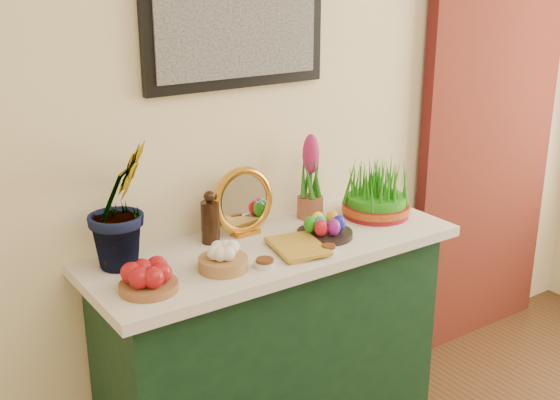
% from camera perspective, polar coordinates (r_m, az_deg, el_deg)
% --- Properties ---
extents(sideboard, '(1.30, 0.45, 0.85)m').
position_cam_1_polar(sideboard, '(2.79, -0.60, -12.37)').
color(sideboard, '#12331B').
rests_on(sideboard, ground).
extents(tablecloth, '(1.40, 0.55, 0.04)m').
position_cam_1_polar(tablecloth, '(2.59, -0.63, -3.90)').
color(tablecloth, silver).
rests_on(tablecloth, sideboard).
extents(hyacinth_green, '(0.35, 0.33, 0.57)m').
position_cam_1_polar(hyacinth_green, '(2.36, -12.94, 1.22)').
color(hyacinth_green, '#236B19').
rests_on(hyacinth_green, tablecloth).
extents(apple_bowl, '(0.22, 0.22, 0.09)m').
position_cam_1_polar(apple_bowl, '(2.24, -10.68, -6.33)').
color(apple_bowl, brown).
rests_on(apple_bowl, tablecloth).
extents(garlic_basket, '(0.17, 0.17, 0.09)m').
position_cam_1_polar(garlic_basket, '(2.35, -4.66, -4.81)').
color(garlic_basket, '#AE7246').
rests_on(garlic_basket, tablecloth).
extents(vinegar_cruet, '(0.07, 0.07, 0.20)m').
position_cam_1_polar(vinegar_cruet, '(2.57, -5.69, -1.62)').
color(vinegar_cruet, black).
rests_on(vinegar_cruet, tablecloth).
extents(mirror, '(0.26, 0.07, 0.26)m').
position_cam_1_polar(mirror, '(2.63, -3.00, -0.16)').
color(mirror, orange).
rests_on(mirror, tablecloth).
extents(book, '(0.20, 0.26, 0.03)m').
position_cam_1_polar(book, '(2.48, -0.39, -4.07)').
color(book, '#B98D2C').
rests_on(book, tablecloth).
extents(spice_dish_left, '(0.07, 0.07, 0.03)m').
position_cam_1_polar(spice_dish_left, '(2.38, -1.25, -5.16)').
color(spice_dish_left, silver).
rests_on(spice_dish_left, tablecloth).
extents(spice_dish_right, '(0.06, 0.06, 0.03)m').
position_cam_1_polar(spice_dish_right, '(2.50, 3.97, -3.97)').
color(spice_dish_right, silver).
rests_on(spice_dish_right, tablecloth).
extents(egg_plate, '(0.23, 0.23, 0.09)m').
position_cam_1_polar(egg_plate, '(2.63, 3.67, -2.31)').
color(egg_plate, black).
rests_on(egg_plate, tablecloth).
extents(hyacinth_pink, '(0.11, 0.11, 0.34)m').
position_cam_1_polar(hyacinth_pink, '(2.79, 2.49, 1.59)').
color(hyacinth_pink, brown).
rests_on(hyacinth_pink, tablecloth).
extents(wheatgrass_sabzeh, '(0.28, 0.28, 0.23)m').
position_cam_1_polar(wheatgrass_sabzeh, '(2.85, 7.87, 0.62)').
color(wheatgrass_sabzeh, maroon).
rests_on(wheatgrass_sabzeh, tablecloth).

